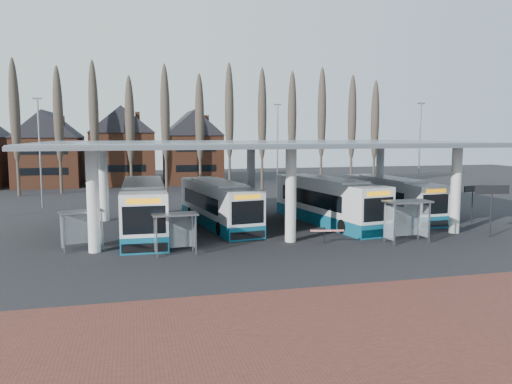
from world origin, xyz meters
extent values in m
plane|color=black|center=(0.00, 0.00, 0.00)|extent=(140.00, 140.00, 0.00)
cube|color=brown|center=(0.00, -12.00, 0.01)|extent=(70.00, 10.00, 0.03)
cylinder|color=silver|center=(-12.00, 2.50, 3.00)|extent=(0.70, 0.70, 6.00)
cylinder|color=silver|center=(-12.00, 13.50, 3.00)|extent=(0.70, 0.70, 6.00)
cylinder|color=silver|center=(0.00, 2.50, 3.00)|extent=(0.70, 0.70, 6.00)
cylinder|color=silver|center=(0.00, 13.50, 3.00)|extent=(0.70, 0.70, 6.00)
cylinder|color=silver|center=(12.00, 2.50, 3.00)|extent=(0.70, 0.70, 6.00)
cylinder|color=silver|center=(12.00, 13.50, 3.00)|extent=(0.70, 0.70, 6.00)
cube|color=gray|center=(0.00, 8.00, 6.25)|extent=(32.00, 16.00, 0.12)
cube|color=silver|center=(0.00, 8.00, 6.32)|extent=(31.50, 15.50, 0.04)
cone|color=#473D33|center=(-22.00, 33.00, 7.25)|extent=(0.36, 0.36, 14.50)
ellipsoid|color=#473D33|center=(-22.00, 33.00, 8.99)|extent=(1.10, 1.10, 11.02)
cone|color=#473D33|center=(-18.00, 33.00, 7.25)|extent=(0.36, 0.36, 14.50)
ellipsoid|color=#473D33|center=(-18.00, 33.00, 8.99)|extent=(1.10, 1.10, 11.02)
cone|color=#473D33|center=(-14.00, 33.00, 7.25)|extent=(0.36, 0.36, 14.50)
ellipsoid|color=#473D33|center=(-14.00, 33.00, 8.99)|extent=(1.10, 1.10, 11.02)
cone|color=#473D33|center=(-10.00, 33.00, 7.25)|extent=(0.36, 0.36, 14.50)
ellipsoid|color=#473D33|center=(-10.00, 33.00, 8.99)|extent=(1.10, 1.10, 11.02)
cone|color=#473D33|center=(-6.00, 33.00, 7.25)|extent=(0.36, 0.36, 14.50)
ellipsoid|color=#473D33|center=(-6.00, 33.00, 8.99)|extent=(1.10, 1.10, 11.02)
cone|color=#473D33|center=(-2.00, 33.00, 7.25)|extent=(0.36, 0.36, 14.50)
ellipsoid|color=#473D33|center=(-2.00, 33.00, 8.99)|extent=(1.10, 1.10, 11.02)
cone|color=#473D33|center=(2.00, 33.00, 7.25)|extent=(0.36, 0.36, 14.50)
ellipsoid|color=#473D33|center=(2.00, 33.00, 8.99)|extent=(1.10, 1.10, 11.02)
cone|color=#473D33|center=(6.00, 33.00, 7.25)|extent=(0.36, 0.36, 14.50)
ellipsoid|color=#473D33|center=(6.00, 33.00, 8.99)|extent=(1.10, 1.10, 11.02)
cone|color=#473D33|center=(10.00, 33.00, 7.25)|extent=(0.36, 0.36, 14.50)
ellipsoid|color=#473D33|center=(10.00, 33.00, 8.99)|extent=(1.10, 1.10, 11.02)
cone|color=#473D33|center=(14.00, 33.00, 7.25)|extent=(0.36, 0.36, 14.50)
ellipsoid|color=#473D33|center=(14.00, 33.00, 8.99)|extent=(1.10, 1.10, 11.02)
cone|color=#473D33|center=(18.00, 33.00, 7.25)|extent=(0.36, 0.36, 14.50)
ellipsoid|color=#473D33|center=(18.00, 33.00, 8.99)|extent=(1.10, 1.10, 11.02)
cone|color=#473D33|center=(22.00, 33.00, 7.25)|extent=(0.36, 0.36, 14.50)
ellipsoid|color=#473D33|center=(22.00, 33.00, 8.99)|extent=(1.10, 1.10, 11.02)
cube|color=brown|center=(-20.50, 44.00, 3.50)|extent=(8.00, 10.00, 7.00)
pyramid|color=black|center=(-20.50, 44.00, 10.50)|extent=(8.30, 10.30, 3.50)
cube|color=brown|center=(-11.00, 44.00, 3.50)|extent=(8.00, 10.00, 7.00)
pyramid|color=black|center=(-11.00, 44.00, 10.50)|extent=(8.30, 10.30, 3.50)
cube|color=brown|center=(-1.50, 44.00, 3.50)|extent=(8.00, 10.00, 7.00)
pyramid|color=black|center=(-1.50, 44.00, 10.50)|extent=(8.30, 10.30, 3.50)
cylinder|color=slate|center=(-18.00, 22.00, 5.00)|extent=(0.16, 0.16, 10.00)
cube|color=slate|center=(-18.00, 22.00, 10.10)|extent=(0.80, 0.15, 0.15)
cylinder|color=slate|center=(6.00, 26.00, 5.00)|extent=(0.16, 0.16, 10.00)
cube|color=slate|center=(6.00, 26.00, 10.10)|extent=(0.80, 0.15, 0.15)
cylinder|color=slate|center=(20.00, 20.00, 5.00)|extent=(0.16, 0.16, 10.00)
cube|color=slate|center=(20.00, 20.00, 10.10)|extent=(0.80, 0.15, 0.15)
cube|color=silver|center=(-9.05, 7.69, 1.95)|extent=(2.99, 13.03, 3.03)
cube|color=#0E516B|center=(-9.05, 7.69, 0.49)|extent=(3.01, 13.05, 0.97)
cube|color=silver|center=(-9.05, 7.69, 3.52)|extent=(2.62, 7.83, 0.19)
cube|color=black|center=(-9.04, 8.23, 2.06)|extent=(2.97, 9.39, 1.19)
cube|color=black|center=(-9.17, 1.22, 2.00)|extent=(2.43, 0.11, 1.62)
cube|color=black|center=(-8.94, 14.15, 2.06)|extent=(2.35, 0.11, 1.30)
cube|color=orange|center=(-9.17, 1.22, 3.08)|extent=(1.93, 0.09, 0.32)
cube|color=black|center=(-9.17, 1.23, 0.38)|extent=(2.62, 0.13, 0.54)
cylinder|color=black|center=(-10.37, 3.60, 0.52)|extent=(0.32, 1.04, 1.04)
cylinder|color=black|center=(-7.88, 3.55, 0.52)|extent=(0.32, 1.04, 1.04)
cylinder|color=black|center=(-10.24, 11.49, 0.52)|extent=(0.32, 1.04, 1.04)
cylinder|color=black|center=(-7.74, 11.45, 0.52)|extent=(0.32, 1.04, 1.04)
cube|color=silver|center=(-3.53, 9.37, 1.80)|extent=(4.40, 12.26, 2.80)
cube|color=#0E516B|center=(-3.53, 9.37, 0.45)|extent=(4.42, 12.29, 0.90)
cube|color=silver|center=(-3.53, 9.37, 3.25)|extent=(3.40, 7.48, 0.18)
cube|color=black|center=(-3.61, 9.86, 1.90)|extent=(3.91, 8.95, 1.10)
cube|color=black|center=(-2.60, 3.46, 1.85)|extent=(2.23, 0.41, 1.50)
cube|color=black|center=(-4.47, 15.28, 1.90)|extent=(2.15, 0.40, 1.20)
cube|color=orange|center=(-2.60, 3.46, 2.85)|extent=(1.77, 0.33, 0.30)
cube|color=black|center=(-2.60, 3.47, 0.35)|extent=(2.41, 0.46, 0.50)
cylinder|color=black|center=(-4.08, 5.43, 0.48)|extent=(0.43, 0.99, 0.96)
cylinder|color=black|center=(-1.80, 5.79, 0.48)|extent=(0.43, 0.99, 0.96)
cylinder|color=black|center=(-5.22, 12.65, 0.48)|extent=(0.43, 0.99, 0.96)
cylinder|color=black|center=(-2.94, 13.01, 0.48)|extent=(0.43, 0.99, 0.96)
cube|color=silver|center=(4.87, 8.22, 1.89)|extent=(4.71, 12.87, 2.94)
cube|color=#0E516B|center=(4.87, 8.22, 0.47)|extent=(4.74, 12.90, 0.95)
cube|color=silver|center=(4.87, 8.22, 3.41)|extent=(3.62, 7.86, 0.19)
cube|color=black|center=(4.78, 8.74, 2.00)|extent=(4.17, 9.40, 1.16)
cube|color=black|center=(5.90, 2.03, 1.94)|extent=(2.34, 0.45, 1.58)
cube|color=black|center=(3.83, 14.42, 2.00)|extent=(2.26, 0.44, 1.26)
cube|color=orange|center=(5.90, 2.03, 2.99)|extent=(1.86, 0.36, 0.32)
cube|color=black|center=(5.90, 2.04, 0.37)|extent=(2.52, 0.50, 0.53)
cylinder|color=black|center=(4.33, 4.09, 0.50)|extent=(0.46, 1.04, 1.01)
cylinder|color=black|center=(6.72, 4.49, 0.50)|extent=(0.46, 1.04, 1.01)
cylinder|color=black|center=(3.07, 11.65, 0.50)|extent=(0.46, 1.04, 1.01)
cylinder|color=black|center=(5.46, 12.05, 0.50)|extent=(0.46, 1.04, 1.01)
cube|color=silver|center=(11.25, 10.05, 1.75)|extent=(3.20, 11.80, 2.72)
cube|color=#0E516B|center=(11.25, 10.05, 0.44)|extent=(3.22, 11.82, 0.88)
cube|color=silver|center=(11.25, 10.05, 3.16)|extent=(2.66, 7.13, 0.18)
cube|color=black|center=(11.22, 10.53, 1.85)|extent=(3.04, 8.54, 1.07)
cube|color=black|center=(11.62, 4.24, 1.80)|extent=(2.18, 0.19, 1.46)
cube|color=black|center=(10.89, 15.85, 1.85)|extent=(2.11, 0.19, 1.17)
cube|color=orange|center=(11.62, 4.24, 2.77)|extent=(1.74, 0.16, 0.29)
cube|color=black|center=(11.61, 4.25, 0.34)|extent=(2.36, 0.22, 0.49)
cylinder|color=black|center=(10.36, 6.29, 0.47)|extent=(0.33, 0.95, 0.93)
cylinder|color=black|center=(12.60, 6.43, 0.47)|extent=(0.33, 0.95, 0.93)
cylinder|color=black|center=(9.92, 13.37, 0.47)|extent=(0.33, 0.95, 0.93)
cylinder|color=black|center=(12.16, 13.51, 0.47)|extent=(0.33, 0.95, 0.93)
cube|color=gray|center=(-13.69, 2.58, 1.13)|extent=(0.09, 0.09, 2.26)
cube|color=gray|center=(-11.59, 3.11, 1.13)|extent=(0.09, 0.09, 2.26)
cube|color=gray|center=(-13.93, 3.54, 1.13)|extent=(0.09, 0.09, 2.26)
cube|color=gray|center=(-11.83, 4.07, 1.13)|extent=(0.09, 0.09, 2.26)
cube|color=gray|center=(-12.76, 3.33, 2.30)|extent=(2.76, 1.84, 0.09)
cube|color=silver|center=(-12.89, 3.85, 1.17)|extent=(2.11, 0.56, 1.81)
cube|color=silver|center=(-13.86, 3.05, 1.17)|extent=(0.28, 0.97, 1.81)
cube|color=silver|center=(-11.67, 3.60, 1.17)|extent=(0.28, 0.97, 1.81)
cube|color=gray|center=(-8.53, 0.24, 1.14)|extent=(0.08, 0.08, 2.29)
cube|color=gray|center=(-6.34, 0.38, 1.14)|extent=(0.08, 0.08, 2.29)
cube|color=gray|center=(-8.60, 1.24, 1.14)|extent=(0.08, 0.08, 2.29)
cube|color=gray|center=(-6.41, 1.38, 1.14)|extent=(0.08, 0.08, 2.29)
cube|color=gray|center=(-7.47, 0.81, 2.33)|extent=(2.64, 1.44, 0.09)
cube|color=silver|center=(-7.50, 1.36, 1.19)|extent=(2.19, 0.18, 1.83)
cube|color=silver|center=(-8.61, 0.74, 1.19)|extent=(0.10, 1.01, 1.83)
cube|color=silver|center=(-6.33, 0.88, 1.19)|extent=(0.10, 1.01, 1.83)
cube|color=gray|center=(5.86, -0.18, 1.29)|extent=(0.09, 0.09, 2.59)
cube|color=gray|center=(8.34, -0.07, 1.29)|extent=(0.09, 0.09, 2.59)
cube|color=gray|center=(5.80, 0.96, 1.29)|extent=(0.09, 0.09, 2.59)
cube|color=gray|center=(8.29, 1.07, 1.29)|extent=(0.09, 0.09, 2.59)
cube|color=gray|center=(7.07, 0.44, 2.64)|extent=(2.96, 1.58, 0.10)
cube|color=silver|center=(7.04, 1.06, 1.35)|extent=(2.48, 0.15, 2.07)
cube|color=silver|center=(5.78, 0.39, 1.35)|extent=(0.09, 1.14, 2.07)
cube|color=silver|center=(8.36, 0.50, 1.35)|extent=(0.09, 1.14, 2.07)
cylinder|color=black|center=(13.44, 0.67, 1.71)|extent=(0.11, 0.11, 3.42)
cube|color=black|center=(13.44, 0.67, 3.20)|extent=(2.34, 0.48, 0.59)
cylinder|color=black|center=(16.02, 5.95, 1.41)|extent=(0.09, 0.09, 2.82)
cube|color=black|center=(16.02, 5.95, 2.64)|extent=(1.90, 0.59, 0.48)
cube|color=black|center=(1.93, 1.52, 0.52)|extent=(0.08, 0.08, 1.05)
cube|color=red|center=(1.93, 1.04, 0.90)|extent=(2.07, 0.51, 0.10)
camera|label=1|loc=(-9.69, -27.50, 6.86)|focal=35.00mm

